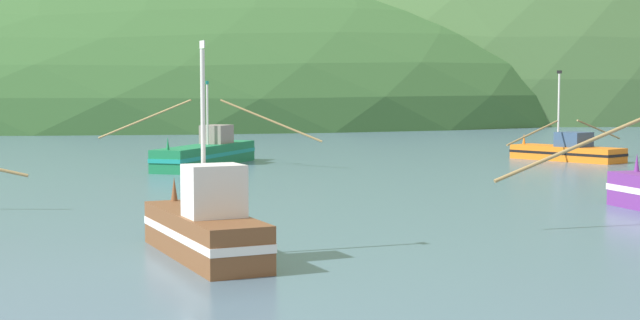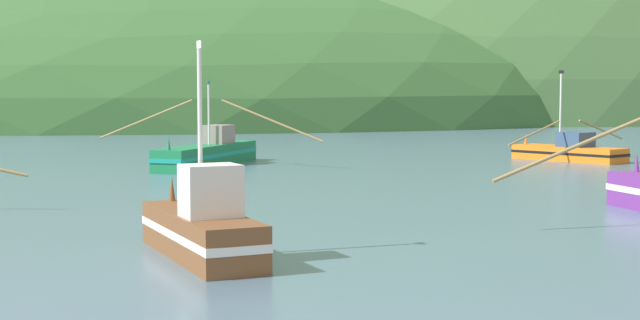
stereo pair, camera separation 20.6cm
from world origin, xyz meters
name	(u,v)px [view 1 (the left image)]	position (x,y,z in m)	size (l,w,h in m)	color
hill_mid_right	(426,115)	(3.70, 160.65, 0.00)	(147.73, 118.18, 89.03)	#47703D
hill_mid_left	(75,115)	(-62.28, 150.45, 0.00)	(205.17, 164.13, 56.24)	#386633
fishing_boat_green	(207,153)	(-2.74, 39.95, 0.77)	(14.13, 11.15, 5.00)	#197A47
fishing_boat_orange	(568,151)	(18.59, 47.96, 0.61)	(7.92, 9.59, 5.73)	orange
fishing_boat_brown	(205,228)	(5.80, 11.57, 0.78)	(4.87, 6.03, 5.69)	brown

